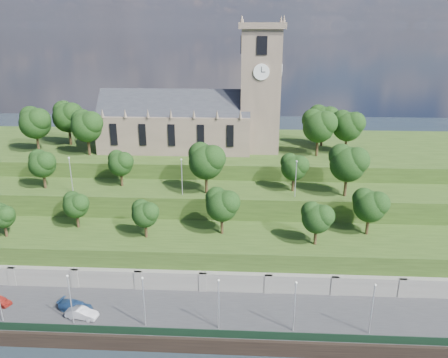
# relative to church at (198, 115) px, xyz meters

# --- Properties ---
(ground) EXTENTS (320.00, 320.00, 0.00)m
(ground) POSITION_rel_church_xyz_m (-0.79, -45.98, -22.52)
(ground) COLOR black
(ground) RESTS_ON ground
(promenade) EXTENTS (160.00, 12.00, 2.00)m
(promenade) POSITION_rel_church_xyz_m (-0.79, -39.98, -21.52)
(promenade) COLOR #2D2D30
(promenade) RESTS_ON ground
(quay_wall) EXTENTS (160.00, 0.50, 2.20)m
(quay_wall) POSITION_rel_church_xyz_m (-0.79, -46.03, -21.42)
(quay_wall) COLOR black
(quay_wall) RESTS_ON ground
(fence) EXTENTS (160.00, 0.10, 1.20)m
(fence) POSITION_rel_church_xyz_m (-0.79, -45.38, -19.92)
(fence) COLOR black
(fence) RESTS_ON promenade
(retaining_wall) EXTENTS (160.00, 2.10, 5.00)m
(retaining_wall) POSITION_rel_church_xyz_m (-0.79, -34.01, -20.02)
(retaining_wall) COLOR slate
(retaining_wall) RESTS_ON ground
(embankment_lower) EXTENTS (160.00, 12.00, 8.00)m
(embankment_lower) POSITION_rel_church_xyz_m (-0.79, -27.98, -18.52)
(embankment_lower) COLOR #284115
(embankment_lower) RESTS_ON ground
(embankment_upper) EXTENTS (160.00, 10.00, 12.00)m
(embankment_upper) POSITION_rel_church_xyz_m (-0.79, -16.98, -16.52)
(embankment_upper) COLOR #284115
(embankment_upper) RESTS_ON ground
(hilltop) EXTENTS (160.00, 32.00, 15.00)m
(hilltop) POSITION_rel_church_xyz_m (-0.79, 4.02, -15.02)
(hilltop) COLOR #284115
(hilltop) RESTS_ON ground
(church) EXTENTS (38.60, 12.35, 27.60)m
(church) POSITION_rel_church_xyz_m (0.00, 0.00, 0.00)
(church) COLOR brown
(church) RESTS_ON hilltop
(trees_lower) EXTENTS (64.14, 8.95, 7.90)m
(trees_lower) POSITION_rel_church_xyz_m (7.12, -27.64, -9.68)
(trees_lower) COLOR #312313
(trees_lower) RESTS_ON embankment_lower
(trees_upper) EXTENTS (61.10, 8.40, 9.29)m
(trees_upper) POSITION_rel_church_xyz_m (6.63, -18.22, -4.81)
(trees_upper) COLOR #312313
(trees_upper) RESTS_ON embankment_upper
(trees_hilltop) EXTENTS (72.46, 16.26, 9.89)m
(trees_hilltop) POSITION_rel_church_xyz_m (-1.91, -1.70, -1.03)
(trees_hilltop) COLOR #312313
(trees_hilltop) RESTS_ON hilltop
(lamp_posts_promenade) EXTENTS (60.36, 0.36, 7.61)m
(lamp_posts_promenade) POSITION_rel_church_xyz_m (-2.79, -43.48, -16.12)
(lamp_posts_promenade) COLOR #B2B2B7
(lamp_posts_promenade) RESTS_ON promenade
(lamp_posts_upper) EXTENTS (40.36, 0.36, 6.73)m
(lamp_posts_upper) POSITION_rel_church_xyz_m (-0.79, -19.98, -6.57)
(lamp_posts_upper) COLOR #B2B2B7
(lamp_posts_upper) RESTS_ON embankment_upper
(car_left) EXTENTS (4.01, 2.74, 1.27)m
(car_left) POSITION_rel_church_xyz_m (-25.12, -39.85, -19.89)
(car_left) COLOR #A8251C
(car_left) RESTS_ON promenade
(car_middle) EXTENTS (4.71, 2.30, 1.49)m
(car_middle) POSITION_rel_church_xyz_m (-12.01, -42.29, -19.78)
(car_middle) COLOR #AEADB2
(car_middle) RESTS_ON promenade
(car_right) EXTENTS (5.47, 3.35, 1.48)m
(car_right) POSITION_rel_church_xyz_m (-13.49, -40.77, -19.78)
(car_right) COLOR navy
(car_right) RESTS_ON promenade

